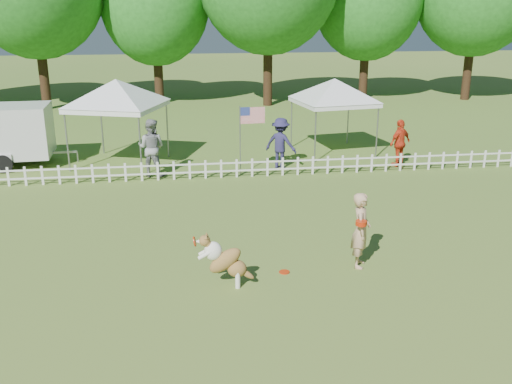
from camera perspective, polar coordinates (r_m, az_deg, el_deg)
The scene contains 13 objects.
ground at distance 11.92m, azimuth 2.92°, elevation -7.91°, with size 120.00×120.00×0.00m, color #3A6A21.
picket_fence at distance 18.32m, azimuth -1.17°, elevation 2.42°, with size 22.00×0.08×0.60m, color silver, non-canonical shape.
handler at distance 12.03m, azimuth 10.44°, elevation -3.77°, with size 0.59×0.39×1.61m, color tan.
dog at distance 11.11m, azimuth -3.02°, elevation -6.85°, with size 1.04×0.35×1.08m, color brown, non-canonical shape.
frisbee_on_turf at distance 11.86m, azimuth 2.85°, elevation -7.99°, with size 0.22×0.22×0.02m, color red.
canopy_tent_left at distance 20.22m, azimuth -13.56°, elevation 6.70°, with size 2.77×2.77×2.87m, color white, non-canonical shape.
canopy_tent_right at distance 21.53m, azimuth 7.73°, elevation 7.46°, with size 2.61×2.61×2.70m, color white, non-canonical shape.
flag_pole at distance 18.38m, azimuth -1.60°, elevation 5.13°, with size 0.87×0.09×2.25m, color gray, non-canonical shape.
spectator_a at distance 18.62m, azimuth -10.42°, elevation 4.39°, with size 0.90×0.70×1.86m, color gray.
spectator_b at distance 19.26m, azimuth 2.48°, elevation 4.90°, with size 1.11×0.64×1.72m, color #252148.
spectator_c at distance 20.15m, azimuth 14.19°, elevation 4.79°, with size 0.94×0.39×1.61m, color red.
tree_center_left at distance 33.04m, azimuth -10.03°, elevation 17.14°, with size 6.00×6.00×9.80m, color #22651D, non-canonical shape.
tree_right at distance 34.84m, azimuth 11.08°, elevation 17.61°, with size 6.20×6.20×10.40m, color #22651D, non-canonical shape.
Camera 1 is at (-2.09, -10.53, 5.18)m, focal length 40.00 mm.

